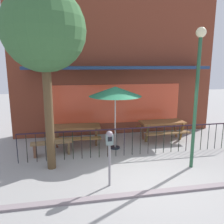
{
  "coord_description": "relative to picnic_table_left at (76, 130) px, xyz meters",
  "views": [
    {
      "loc": [
        -2.08,
        -5.39,
        3.08
      ],
      "look_at": [
        -0.63,
        2.25,
        1.45
      ],
      "focal_mm": 37.11,
      "sensor_mm": 36.0,
      "label": 1
    }
  ],
  "objects": [
    {
      "name": "patio_fence_front",
      "position": [
        1.83,
        -1.33,
        0.05
      ],
      "size": [
        7.45,
        0.04,
        0.97
      ],
      "color": "black",
      "rests_on": "ground"
    },
    {
      "name": "curb_edge",
      "position": [
        1.83,
        -3.78,
        -0.61
      ],
      "size": [
        12.38,
        0.2,
        0.11
      ],
      "primitive_type": "cube",
      "color": "gray",
      "rests_on": "ground"
    },
    {
      "name": "patio_bench",
      "position": [
        -0.86,
        -0.82,
        -0.26
      ],
      "size": [
        1.42,
        0.45,
        0.48
      ],
      "color": "olive",
      "rests_on": "ground"
    },
    {
      "name": "picnic_table_left",
      "position": [
        0.0,
        0.0,
        0.0
      ],
      "size": [
        1.89,
        1.48,
        0.79
      ],
      "color": "brown",
      "rests_on": "ground"
    },
    {
      "name": "parking_meter_near",
      "position": [
        0.71,
        -3.2,
        0.52
      ],
      "size": [
        0.18,
        0.17,
        1.46
      ],
      "color": "gray",
      "rests_on": "ground"
    },
    {
      "name": "patio_umbrella",
      "position": [
        1.38,
        -0.59,
        1.49
      ],
      "size": [
        1.88,
        1.88,
        2.29
      ],
      "color": "black",
      "rests_on": "ground"
    },
    {
      "name": "pub_storefront",
      "position": [
        1.83,
        1.45,
        2.3
      ],
      "size": [
        8.84,
        1.44,
        5.86
      ],
      "color": "#42281A",
      "rests_on": "ground"
    },
    {
      "name": "street_tree",
      "position": [
        -0.82,
        -1.87,
        3.31
      ],
      "size": [
        2.26,
        2.26,
        5.09
      ],
      "color": "#513C25",
      "rests_on": "ground"
    },
    {
      "name": "ground",
      "position": [
        1.83,
        -3.18,
        -0.61
      ],
      "size": [
        40.0,
        40.0,
        0.0
      ],
      "primitive_type": "plane",
      "color": "gray"
    },
    {
      "name": "street_lamp",
      "position": [
        3.33,
        -2.59,
        2.02
      ],
      "size": [
        0.28,
        0.28,
        4.04
      ],
      "color": "#245134",
      "rests_on": "ground"
    },
    {
      "name": "picnic_table_right",
      "position": [
        3.47,
        0.03,
        0.0
      ],
      "size": [
        1.82,
        1.39,
        0.79
      ],
      "color": "brown",
      "rests_on": "ground"
    }
  ]
}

